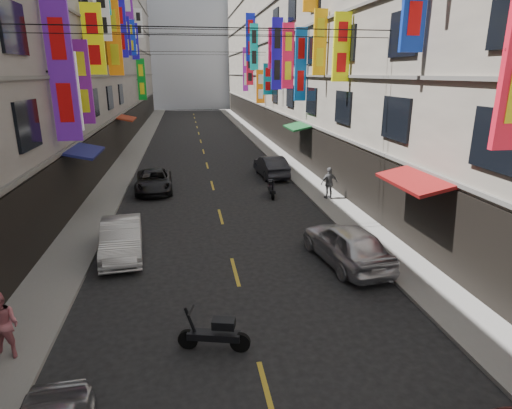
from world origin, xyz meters
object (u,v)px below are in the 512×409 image
object	(u,v)px
car_right_far	(271,166)
car_left_far	(154,181)
scooter_crossing	(215,334)
scooter_far_right	(271,189)
pedestrian_lfar	(2,326)
car_left_mid	(122,238)
car_right_mid	(346,244)
pedestrian_rfar	(329,183)

from	to	relation	value
car_right_far	car_left_far	bearing A→B (deg)	14.99
scooter_crossing	car_left_far	distance (m)	15.66
scooter_crossing	car_right_far	size ratio (longest dim) A/B	0.42
scooter_far_right	pedestrian_lfar	distance (m)	15.76
scooter_crossing	scooter_far_right	bearing A→B (deg)	-1.84
car_left_far	car_left_mid	bearing A→B (deg)	-96.27
car_right_mid	car_right_far	distance (m)	13.68
car_left_far	car_right_mid	distance (m)	13.40
car_left_mid	car_left_far	bearing A→B (deg)	80.56
car_right_far	car_right_mid	bearing A→B (deg)	86.32
car_left_mid	pedestrian_lfar	size ratio (longest dim) A/B	2.44
scooter_crossing	pedestrian_lfar	world-z (taller)	pedestrian_lfar
car_left_far	pedestrian_lfar	distance (m)	15.34
car_left_far	pedestrian_lfar	world-z (taller)	pedestrian_lfar
car_left_mid	car_left_far	xyz separation A→B (m)	(0.60, 9.14, -0.06)
scooter_far_right	pedestrian_rfar	xyz separation A→B (m)	(2.88, -1.23, 0.52)
car_right_far	pedestrian_rfar	distance (m)	6.24
scooter_crossing	scooter_far_right	size ratio (longest dim) A/B	0.98
pedestrian_lfar	pedestrian_rfar	size ratio (longest dim) A/B	1.00
car_right_mid	car_right_far	world-z (taller)	car_right_mid
car_right_mid	car_right_far	xyz separation A→B (m)	(-0.02, 13.68, -0.05)
scooter_crossing	car_left_far	size ratio (longest dim) A/B	0.40
scooter_far_right	car_right_mid	world-z (taller)	car_right_mid
car_left_far	car_right_far	world-z (taller)	car_right_far
scooter_far_right	car_right_far	distance (m)	4.77
car_left_mid	car_right_far	xyz separation A→B (m)	(7.98, 11.64, 0.02)
car_left_mid	pedestrian_lfar	world-z (taller)	pedestrian_lfar
car_left_far	scooter_far_right	bearing A→B (deg)	-21.02
pedestrian_lfar	pedestrian_rfar	world-z (taller)	pedestrian_rfar
pedestrian_lfar	scooter_crossing	bearing A→B (deg)	8.16
car_left_far	pedestrian_rfar	size ratio (longest dim) A/B	2.61
pedestrian_rfar	pedestrian_lfar	bearing A→B (deg)	32.14
scooter_far_right	car_left_mid	size ratio (longest dim) A/B	0.44
car_right_mid	car_left_far	bearing A→B (deg)	-64.83
scooter_far_right	car_right_far	xyz separation A→B (m)	(0.89, 4.68, 0.25)
scooter_far_right	pedestrian_lfar	xyz separation A→B (m)	(-8.95, -12.97, 0.51)
car_right_far	pedestrian_rfar	bearing A→B (deg)	104.83
scooter_far_right	car_left_far	size ratio (longest dim) A/B	0.41
car_right_mid	car_right_far	size ratio (longest dim) A/B	1.04
car_left_far	car_right_far	xyz separation A→B (m)	(7.38, 2.51, 0.09)
pedestrian_rfar	car_right_far	bearing A→B (deg)	-84.02
scooter_far_right	car_left_mid	world-z (taller)	car_left_mid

